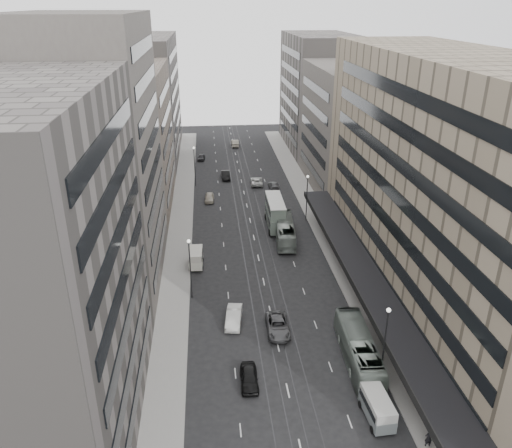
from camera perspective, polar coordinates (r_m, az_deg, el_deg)
name	(u,v)px	position (r m, az deg, el deg)	size (l,w,h in m)	color
ground	(279,352)	(56.39, 2.67, -14.36)	(220.00, 220.00, 0.00)	black
sidewalk_right	(316,214)	(90.35, 6.84, 1.14)	(4.00, 125.00, 0.15)	gray
sidewalk_left	(181,219)	(88.50, -8.53, 0.53)	(4.00, 125.00, 0.15)	gray
department_store	(455,191)	(62.25, 21.82, 3.47)	(19.20, 60.00, 30.00)	gray
building_right_mid	(351,129)	(102.40, 10.75, 10.67)	(15.00, 28.00, 24.00)	#524C47
building_right_far	(319,93)	(130.52, 7.19, 14.63)	(15.00, 32.00, 28.00)	slate
building_left_a	(27,280)	(43.41, -24.71, -5.84)	(15.00, 28.00, 30.00)	slate
building_left_b	(92,158)	(66.80, -18.23, 7.20)	(15.00, 26.00, 34.00)	#524C47
building_left_c	(125,139)	(93.58, -14.69, 9.37)	(15.00, 28.00, 25.00)	#706257
building_left_d	(144,98)	(125.28, -12.68, 13.86)	(15.00, 38.00, 28.00)	slate
lamp_right_near	(385,335)	(51.57, 14.58, -12.18)	(0.44, 0.44, 8.32)	#262628
lamp_right_far	(307,193)	(85.73, 5.85, 3.59)	(0.44, 0.44, 8.32)	#262628
lamp_left_near	(190,262)	(63.20, -7.57, -4.32)	(0.44, 0.44, 8.32)	#262628
lamp_left_far	(194,162)	(103.09, -7.06, 7.08)	(0.44, 0.44, 8.32)	#262628
bus_near	(359,349)	(55.08, 11.65, -13.80)	(2.81, 11.99, 3.34)	gray
bus_far	(285,230)	(79.79, 3.32, -0.72)	(2.73, 11.67, 3.25)	gray
double_decker	(275,212)	(83.75, 2.21, 1.34)	(2.94, 9.13, 4.97)	slate
vw_microbus	(377,407)	(49.47, 13.68, -19.62)	(2.34, 4.76, 2.52)	slate
panel_van	(196,258)	(72.27, -6.87, -3.83)	(2.14, 4.15, 2.58)	silver
sedan_0	(249,378)	(52.03, -0.79, -17.15)	(1.77, 4.40, 1.50)	black
sedan_1	(234,317)	(60.24, -2.55, -10.56)	(1.74, 4.99, 1.64)	silver
sedan_2	(278,326)	(58.90, 2.50, -11.53)	(2.55, 5.54, 1.54)	#505053
sedan_4	(209,198)	(95.97, -5.34, 3.03)	(1.72, 4.28, 1.46)	#ADA28F
sedan_5	(226,175)	(108.23, -3.48, 5.61)	(1.74, 4.99, 1.64)	black
sedan_6	(257,181)	(104.47, 0.07, 4.91)	(2.40, 5.20, 1.44)	silver
sedan_7	(274,185)	(102.44, 2.03, 4.46)	(1.85, 4.55, 1.32)	#515254
sedan_8	(201,157)	(122.20, -6.27, 7.61)	(1.63, 4.04, 1.38)	#262628
sedan_9	(235,143)	(133.68, -2.42, 9.25)	(1.80, 5.16, 1.70)	#ACA38F
pedestrian	(429,438)	(48.52, 19.12, -22.10)	(0.65, 0.43, 1.79)	black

